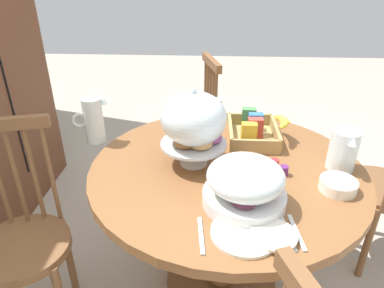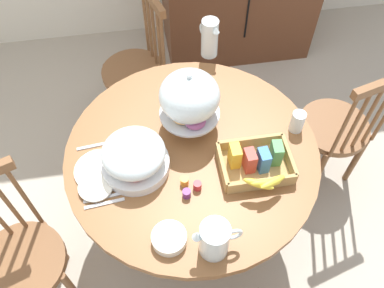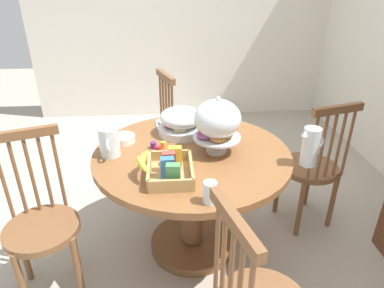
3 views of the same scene
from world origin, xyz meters
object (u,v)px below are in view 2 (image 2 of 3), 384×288
object	(u,v)px
windsor_chair_facing_door	(20,259)
orange_juice_pitcher	(214,240)
dining_table	(192,175)
milk_pitcher	(210,39)
china_plate_small	(96,186)
windsor_chair_near_window	(336,130)
cereal_bowl	(169,238)
windsor_chair_by_cabinet	(137,71)
pastry_stand_with_dome	(190,98)
cereal_basket	(256,163)
china_plate_large	(99,170)
fruit_platter_covered	(134,157)
drinking_glass	(297,121)

from	to	relation	value
windsor_chair_facing_door	orange_juice_pitcher	bearing A→B (deg)	-13.28
dining_table	milk_pitcher	xyz separation A→B (m)	(0.20, 0.63, 0.32)
windsor_chair_facing_door	china_plate_small	xyz separation A→B (m)	(0.40, 0.14, 0.30)
windsor_chair_near_window	windsor_chair_facing_door	world-z (taller)	same
milk_pitcher	cereal_bowl	distance (m)	1.11
dining_table	milk_pitcher	distance (m)	0.73
windsor_chair_by_cabinet	milk_pitcher	world-z (taller)	windsor_chair_by_cabinet
pastry_stand_with_dome	cereal_basket	world-z (taller)	pastry_stand_with_dome
windsor_chair_by_cabinet	china_plate_small	size ratio (longest dim) A/B	6.50
china_plate_large	fruit_platter_covered	bearing A→B (deg)	-3.23
windsor_chair_near_window	windsor_chair_by_cabinet	xyz separation A→B (m)	(-1.07, 0.65, 0.00)
windsor_chair_by_cabinet	pastry_stand_with_dome	bearing A→B (deg)	-72.53
fruit_platter_covered	milk_pitcher	bearing A→B (deg)	56.14
dining_table	orange_juice_pitcher	distance (m)	0.56
orange_juice_pitcher	milk_pitcher	bearing A→B (deg)	80.36
orange_juice_pitcher	cereal_basket	xyz separation A→B (m)	(0.25, 0.33, -0.03)
china_plate_large	china_plate_small	size ratio (longest dim) A/B	1.47
fruit_platter_covered	cereal_bowl	bearing A→B (deg)	-74.39
milk_pitcher	drinking_glass	xyz separation A→B (m)	(0.31, -0.58, -0.04)
windsor_chair_near_window	china_plate_large	size ratio (longest dim) A/B	4.43
windsor_chair_facing_door	milk_pitcher	bearing A→B (deg)	40.98
milk_pitcher	drinking_glass	size ratio (longest dim) A/B	1.99
orange_juice_pitcher	windsor_chair_near_window	bearing A→B (deg)	38.69
cereal_bowl	china_plate_large	bearing A→B (deg)	125.39
windsor_chair_near_window	orange_juice_pitcher	xyz separation A→B (m)	(-0.85, -0.68, 0.37)
windsor_chair_by_cabinet	cereal_basket	size ratio (longest dim) A/B	3.09
dining_table	orange_juice_pitcher	bearing A→B (deg)	-88.93
dining_table	china_plate_small	size ratio (longest dim) A/B	7.81
windsor_chair_facing_door	drinking_glass	bearing A→B (deg)	13.39
windsor_chair_near_window	china_plate_small	xyz separation A→B (m)	(-1.30, -0.34, 0.30)
windsor_chair_facing_door	china_plate_small	size ratio (longest dim) A/B	6.50
pastry_stand_with_dome	drinking_glass	xyz separation A→B (m)	(0.49, -0.10, -0.14)
cereal_basket	drinking_glass	bearing A→B (deg)	38.16
fruit_platter_covered	cereal_bowl	xyz separation A→B (m)	(0.10, -0.36, -0.06)
fruit_platter_covered	china_plate_large	world-z (taller)	fruit_platter_covered
windsor_chair_facing_door	china_plate_large	distance (m)	0.56
windsor_chair_near_window	china_plate_small	distance (m)	1.38
windsor_chair_facing_door	fruit_platter_covered	world-z (taller)	windsor_chair_facing_door
china_plate_small	drinking_glass	bearing A→B (deg)	10.66
dining_table	drinking_glass	world-z (taller)	drinking_glass
windsor_chair_near_window	cereal_bowl	xyz separation A→B (m)	(-1.02, -0.62, 0.31)
orange_juice_pitcher	drinking_glass	bearing A→B (deg)	46.40
windsor_chair_facing_door	cereal_bowl	distance (m)	0.76
orange_juice_pitcher	cereal_basket	bearing A→B (deg)	52.57
windsor_chair_facing_door	drinking_glass	world-z (taller)	windsor_chair_facing_door
drinking_glass	china_plate_small	bearing A→B (deg)	-169.34
dining_table	china_plate_small	world-z (taller)	china_plate_small
windsor_chair_by_cabinet	orange_juice_pitcher	xyz separation A→B (m)	(0.22, -1.34, 0.37)
china_plate_large	cereal_bowl	size ratio (longest dim) A/B	1.57
china_plate_large	orange_juice_pitcher	bearing A→B (deg)	-45.02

